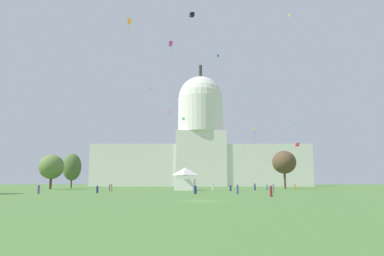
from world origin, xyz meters
name	(u,v)px	position (x,y,z in m)	size (l,w,h in m)	color
ground_plane	(201,201)	(0.00, 0.00, 0.00)	(800.00, 800.00, 0.00)	#4C7538
capitol_building	(201,147)	(3.77, 153.19, 20.86)	(114.68, 24.49, 67.09)	silver
event_tent	(185,179)	(-2.64, 52.23, 2.84)	(5.61, 6.33, 5.69)	white
tree_west_mid	(72,167)	(-44.97, 92.76, 7.57)	(6.85, 6.37, 12.50)	#4C3823
tree_west_near	(52,167)	(-41.85, 65.76, 6.48)	(8.70, 9.03, 10.05)	#4C3823
tree_east_near	(284,162)	(28.09, 73.98, 8.24)	(9.79, 10.06, 11.86)	brown
person_maroon_lawn_far_left	(271,191)	(9.84, 11.36, 0.76)	(0.45, 0.45, 1.65)	maroon
person_purple_back_center	(39,189)	(-27.49, 24.42, 0.77)	(0.51, 0.51, 1.67)	#703D93
person_white_lawn_far_right	(213,188)	(4.37, 53.25, 0.66)	(0.58, 0.58, 1.47)	silver
person_navy_near_tent	(231,188)	(7.95, 45.12, 0.65)	(0.54, 0.54, 1.47)	navy
person_orange_front_center	(295,187)	(26.19, 57.08, 0.80)	(0.40, 0.40, 1.75)	orange
person_grey_mid_left	(274,189)	(14.40, 29.97, 0.78)	(0.44, 0.44, 1.65)	gray
person_navy_edge_west	(195,190)	(-0.40, 23.16, 0.72)	(0.66, 0.66, 1.60)	navy
person_navy_back_right	(110,188)	(-19.00, 41.30, 0.75)	(0.53, 0.53, 1.64)	navy
person_navy_mid_right	(255,187)	(14.73, 51.63, 0.82)	(0.42, 0.42, 1.78)	navy
person_denim_edge_east	(238,190)	(6.68, 22.52, 0.75)	(0.46, 0.46, 1.62)	#3D5684
person_tan_near_tree_east	(111,188)	(-18.32, 39.32, 0.74)	(0.51, 0.51, 1.65)	tan
person_denim_aisle_center	(111,187)	(-20.23, 47.37, 0.77)	(0.63, 0.63, 1.70)	#3D5684
person_teal_near_tree_west	(267,188)	(17.62, 51.05, 0.68)	(0.39, 0.39, 1.47)	#1E757A
person_navy_front_right	(97,189)	(-18.45, 28.65, 0.66)	(0.52, 0.52, 1.47)	navy
kite_gold_mid	(254,131)	(18.92, 74.29, 18.28)	(0.53, 0.41, 3.91)	gold
kite_magenta_high	(171,44)	(-6.35, 47.50, 36.67)	(1.00, 0.93, 4.41)	#D1339E
kite_turquoise_low	(244,144)	(20.26, 106.91, 17.55)	(0.90, 1.29, 2.65)	teal
kite_yellow_mid	(149,89)	(-11.34, 45.22, 24.21)	(1.45, 1.55, 0.41)	yellow
kite_lime_high	(212,87)	(7.76, 113.03, 43.36)	(1.72, 0.94, 3.26)	#8CD133
kite_blue_high	(218,56)	(9.58, 98.75, 52.56)	(0.83, 0.77, 1.12)	blue
kite_green_mid	(183,119)	(-4.22, 92.73, 25.52)	(1.21, 1.17, 4.28)	green
kite_white_low	(256,157)	(24.80, 104.40, 12.08)	(0.80, 0.81, 3.82)	white
kite_red_low	(298,145)	(31.62, 70.97, 13.47)	(1.07, 1.00, 1.18)	red
kite_pink_high	(170,111)	(-11.34, 125.51, 35.09)	(0.98, 0.99, 2.71)	pink
kite_cyan_mid	(294,125)	(38.64, 97.56, 23.94)	(1.29, 0.72, 0.28)	#33BCDB
kite_black_high	(192,15)	(-0.94, 31.06, 36.27)	(1.10, 1.08, 0.94)	black
kite_orange_high	(129,22)	(-18.71, 56.46, 46.81)	(1.05, 0.88, 4.11)	orange
kite_gold_high	(290,16)	(24.96, 50.46, 45.59)	(0.29, 0.63, 2.17)	gold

